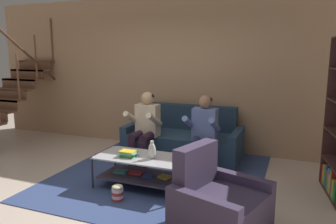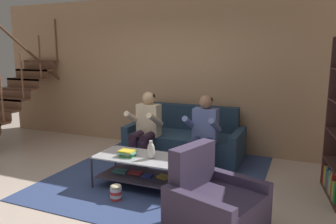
{
  "view_description": "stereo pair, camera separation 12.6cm",
  "coord_description": "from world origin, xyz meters",
  "px_view_note": "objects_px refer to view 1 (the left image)",
  "views": [
    {
      "loc": [
        2.19,
        -3.49,
        1.85
      ],
      "look_at": [
        0.44,
        0.91,
        0.98
      ],
      "focal_mm": 35.0,
      "sensor_mm": 36.0,
      "label": 1
    },
    {
      "loc": [
        2.3,
        -3.44,
        1.85
      ],
      "look_at": [
        0.44,
        0.91,
        0.98
      ],
      "focal_mm": 35.0,
      "sensor_mm": 36.0,
      "label": 2
    }
  ],
  "objects_px": {
    "book_stack": "(128,153)",
    "popcorn_tub": "(118,193)",
    "person_seated_left": "(145,125)",
    "couch": "(184,141)",
    "person_seated_right": "(203,130)",
    "coffee_table": "(143,167)",
    "armchair": "(218,206)",
    "vase": "(152,150)"
  },
  "relations": [
    {
      "from": "book_stack",
      "to": "popcorn_tub",
      "type": "height_order",
      "value": "book_stack"
    },
    {
      "from": "person_seated_left",
      "to": "couch",
      "type": "bearing_deg",
      "value": 47.5
    },
    {
      "from": "person_seated_right",
      "to": "coffee_table",
      "type": "distance_m",
      "value": 1.16
    },
    {
      "from": "person_seated_right",
      "to": "popcorn_tub",
      "type": "xyz_separation_m",
      "value": [
        -0.7,
        -1.44,
        -0.55
      ]
    },
    {
      "from": "person_seated_left",
      "to": "person_seated_right",
      "type": "xyz_separation_m",
      "value": [
        1.0,
        -0.0,
        -0.0
      ]
    },
    {
      "from": "book_stack",
      "to": "armchair",
      "type": "height_order",
      "value": "armchair"
    },
    {
      "from": "popcorn_tub",
      "to": "book_stack",
      "type": "bearing_deg",
      "value": 99.42
    },
    {
      "from": "couch",
      "to": "armchair",
      "type": "distance_m",
      "value": 2.5
    },
    {
      "from": "coffee_table",
      "to": "book_stack",
      "type": "bearing_deg",
      "value": -156.16
    },
    {
      "from": "couch",
      "to": "vase",
      "type": "relative_size",
      "value": 8.09
    },
    {
      "from": "couch",
      "to": "vase",
      "type": "distance_m",
      "value": 1.56
    },
    {
      "from": "person_seated_left",
      "to": "coffee_table",
      "type": "bearing_deg",
      "value": -66.33
    },
    {
      "from": "book_stack",
      "to": "popcorn_tub",
      "type": "xyz_separation_m",
      "value": [
        0.07,
        -0.42,
        -0.38
      ]
    },
    {
      "from": "coffee_table",
      "to": "popcorn_tub",
      "type": "distance_m",
      "value": 0.55
    },
    {
      "from": "person_seated_left",
      "to": "popcorn_tub",
      "type": "bearing_deg",
      "value": -78.25
    },
    {
      "from": "vase",
      "to": "popcorn_tub",
      "type": "height_order",
      "value": "vase"
    },
    {
      "from": "person_seated_left",
      "to": "coffee_table",
      "type": "xyz_separation_m",
      "value": [
        0.41,
        -0.94,
        -0.36
      ]
    },
    {
      "from": "couch",
      "to": "book_stack",
      "type": "relative_size",
      "value": 7.71
    },
    {
      "from": "person_seated_right",
      "to": "coffee_table",
      "type": "xyz_separation_m",
      "value": [
        -0.59,
        -0.94,
        -0.36
      ]
    },
    {
      "from": "armchair",
      "to": "popcorn_tub",
      "type": "distance_m",
      "value": 1.37
    },
    {
      "from": "couch",
      "to": "book_stack",
      "type": "height_order",
      "value": "couch"
    },
    {
      "from": "coffee_table",
      "to": "popcorn_tub",
      "type": "relative_size",
      "value": 6.02
    },
    {
      "from": "vase",
      "to": "coffee_table",
      "type": "bearing_deg",
      "value": 163.72
    },
    {
      "from": "person_seated_left",
      "to": "book_stack",
      "type": "bearing_deg",
      "value": -77.29
    },
    {
      "from": "vase",
      "to": "book_stack",
      "type": "bearing_deg",
      "value": -174.71
    },
    {
      "from": "vase",
      "to": "person_seated_left",
      "type": "bearing_deg",
      "value": 120.29
    },
    {
      "from": "popcorn_tub",
      "to": "vase",
      "type": "bearing_deg",
      "value": 58.55
    },
    {
      "from": "couch",
      "to": "coffee_table",
      "type": "xyz_separation_m",
      "value": [
        -0.09,
        -1.48,
        -0.0
      ]
    },
    {
      "from": "person_seated_left",
      "to": "vase",
      "type": "xyz_separation_m",
      "value": [
        0.58,
        -0.99,
        -0.09
      ]
    },
    {
      "from": "coffee_table",
      "to": "armchair",
      "type": "xyz_separation_m",
      "value": [
        1.22,
        -0.74,
        -0.01
      ]
    },
    {
      "from": "person_seated_right",
      "to": "vase",
      "type": "bearing_deg",
      "value": -113.14
    },
    {
      "from": "popcorn_tub",
      "to": "armchair",
      "type": "bearing_deg",
      "value": -10.07
    },
    {
      "from": "person_seated_left",
      "to": "book_stack",
      "type": "relative_size",
      "value": 4.59
    },
    {
      "from": "coffee_table",
      "to": "vase",
      "type": "distance_m",
      "value": 0.32
    },
    {
      "from": "couch",
      "to": "person_seated_left",
      "type": "bearing_deg",
      "value": -132.5
    },
    {
      "from": "person_seated_right",
      "to": "coffee_table",
      "type": "relative_size",
      "value": 0.94
    },
    {
      "from": "couch",
      "to": "person_seated_left",
      "type": "relative_size",
      "value": 1.68
    },
    {
      "from": "vase",
      "to": "book_stack",
      "type": "height_order",
      "value": "vase"
    },
    {
      "from": "vase",
      "to": "book_stack",
      "type": "xyz_separation_m",
      "value": [
        -0.35,
        -0.03,
        -0.07
      ]
    },
    {
      "from": "person_seated_left",
      "to": "vase",
      "type": "relative_size",
      "value": 4.81
    },
    {
      "from": "person_seated_left",
      "to": "armchair",
      "type": "distance_m",
      "value": 2.37
    },
    {
      "from": "coffee_table",
      "to": "armchair",
      "type": "distance_m",
      "value": 1.43
    }
  ]
}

